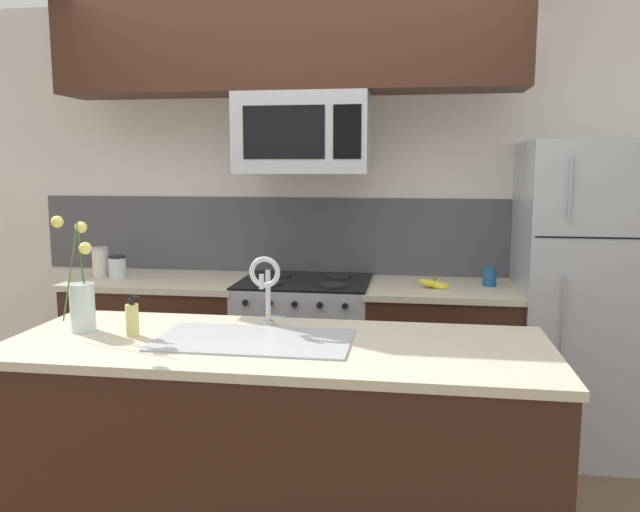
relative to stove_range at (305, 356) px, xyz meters
The scene contains 18 objects.
ground_plane 1.01m from the stove_range, 90.00° to the right, with size 10.00×10.00×0.00m, color brown.
rear_partition 0.97m from the stove_range, 51.72° to the left, with size 5.20×0.10×2.60m, color silver.
splash_band 0.76m from the stove_range, 90.00° to the left, with size 3.62×0.01×0.48m, color #4C4C51.
back_counter_left 0.89m from the stove_range, behind, with size 1.04×0.65×0.91m.
back_counter_right 0.79m from the stove_range, ahead, with size 0.86×0.65×0.91m.
stove_range is the anchor object (origin of this frame).
microwave 1.30m from the stove_range, 89.84° to the right, with size 0.74×0.40×0.44m.
upper_cabinet_band 1.83m from the stove_range, 151.93° to the right, with size 2.60×0.34×0.60m, color #381E14.
refrigerator 1.68m from the stove_range, ahead, with size 0.84×0.74×1.72m.
storage_jar_tall 1.40m from the stove_range, behind, with size 0.10×0.10×0.18m.
storage_jar_medium 1.27m from the stove_range, behind, with size 0.10×0.10×0.13m.
banana_bunch 0.89m from the stove_range, ahead, with size 0.19×0.13×0.08m.
coffee_tin 1.17m from the stove_range, ahead, with size 0.08×0.08×0.11m, color #1E5184.
island_counter 1.25m from the stove_range, 85.11° to the right, with size 2.12×0.78×0.91m.
kitchen_sink 1.31m from the stove_range, 89.14° to the right, with size 0.76×0.41×0.16m.
sink_faucet 1.23m from the stove_range, 88.93° to the right, with size 0.14×0.14×0.31m.
dish_soap_bottle 1.44m from the stove_range, 110.79° to the right, with size 0.06×0.05×0.16m.
flower_vase 1.52m from the stove_range, 120.35° to the right, with size 0.11×0.21×0.49m.
Camera 1 is at (0.63, -2.65, 1.59)m, focal length 35.00 mm.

